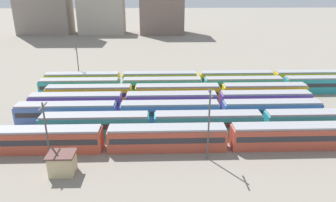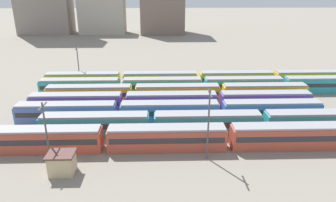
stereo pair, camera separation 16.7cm
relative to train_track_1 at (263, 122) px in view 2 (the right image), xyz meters
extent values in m
plane|color=gray|center=(-28.55, 10.40, -1.90)|extent=(600.00, 600.00, 0.00)
cube|color=#BC4C38|center=(-35.36, -5.20, -0.20)|extent=(18.00, 3.00, 3.40)
cube|color=#2D2D33|center=(-35.36, -5.20, 0.20)|extent=(17.20, 3.06, 0.90)
cube|color=#939399|center=(-35.36, -5.20, 1.67)|extent=(17.60, 2.70, 0.35)
cube|color=#BC4C38|center=(-16.46, -5.20, -0.20)|extent=(18.00, 3.00, 3.40)
cube|color=#2D2D33|center=(-16.46, -5.20, 0.20)|extent=(17.20, 3.06, 0.90)
cube|color=#939399|center=(-16.46, -5.20, 1.67)|extent=(17.60, 2.70, 0.35)
cube|color=#BC4C38|center=(2.44, -5.20, -0.20)|extent=(18.00, 3.00, 3.40)
cube|color=#2D2D33|center=(2.44, -5.20, 0.20)|extent=(17.20, 3.06, 0.90)
cube|color=#939399|center=(2.44, -5.20, 1.67)|extent=(17.60, 2.70, 0.35)
cube|color=teal|center=(-28.35, 0.00, -0.20)|extent=(18.00, 3.00, 3.40)
cube|color=#2D2D33|center=(-28.35, 0.00, 0.20)|extent=(17.20, 3.06, 0.90)
cube|color=#939399|center=(-28.35, 0.00, 1.67)|extent=(17.60, 2.70, 0.35)
cube|color=teal|center=(-9.45, 0.00, -0.20)|extent=(18.00, 3.00, 3.40)
cube|color=#2D2D33|center=(-9.45, 0.00, 0.20)|extent=(17.20, 3.06, 0.90)
cube|color=#939399|center=(-9.45, 0.00, 1.67)|extent=(17.60, 2.70, 0.35)
cube|color=teal|center=(9.45, 0.00, -0.20)|extent=(18.00, 3.00, 3.40)
cube|color=#2D2D33|center=(9.45, 0.00, 0.20)|extent=(17.20, 3.06, 0.90)
cube|color=#939399|center=(9.45, 0.00, 1.67)|extent=(17.60, 2.70, 0.35)
cube|color=#4C70BC|center=(-34.54, 5.20, -0.20)|extent=(18.00, 3.00, 3.40)
cube|color=#2D2D33|center=(-34.54, 5.20, 0.20)|extent=(17.20, 3.06, 0.90)
cube|color=#939399|center=(-34.54, 5.20, 1.67)|extent=(17.60, 2.70, 0.35)
cube|color=#4C70BC|center=(-15.64, 5.20, -0.20)|extent=(18.00, 3.00, 3.40)
cube|color=#2D2D33|center=(-15.64, 5.20, 0.20)|extent=(17.20, 3.06, 0.90)
cube|color=#939399|center=(-15.64, 5.20, 1.67)|extent=(17.60, 2.70, 0.35)
cube|color=#4C70BC|center=(3.26, 5.20, -0.20)|extent=(18.00, 3.00, 3.40)
cube|color=#2D2D33|center=(3.26, 5.20, 0.20)|extent=(17.20, 3.06, 0.90)
cube|color=#939399|center=(3.26, 5.20, 1.67)|extent=(17.60, 2.70, 0.35)
cube|color=#6B429E|center=(-34.02, 10.40, -0.20)|extent=(18.00, 3.00, 3.40)
cube|color=#2D2D33|center=(-34.02, 10.40, 0.20)|extent=(17.20, 3.06, 0.90)
cube|color=#939399|center=(-34.02, 10.40, 1.67)|extent=(17.60, 2.70, 0.35)
cube|color=#6B429E|center=(-15.12, 10.40, -0.20)|extent=(18.00, 3.00, 3.40)
cube|color=#2D2D33|center=(-15.12, 10.40, 0.20)|extent=(17.20, 3.06, 0.90)
cube|color=#939399|center=(-15.12, 10.40, 1.67)|extent=(17.60, 2.70, 0.35)
cube|color=#6B429E|center=(3.78, 10.40, -0.20)|extent=(18.00, 3.00, 3.40)
cube|color=#2D2D33|center=(3.78, 10.40, 0.20)|extent=(17.20, 3.06, 0.90)
cube|color=#939399|center=(3.78, 10.40, 1.67)|extent=(17.60, 2.70, 0.35)
cube|color=yellow|center=(-32.52, 15.60, -0.20)|extent=(18.00, 3.00, 3.40)
cube|color=#2D2D33|center=(-32.52, 15.60, 0.20)|extent=(17.20, 3.06, 0.90)
cube|color=#939399|center=(-32.52, 15.60, 1.67)|extent=(17.60, 2.70, 0.35)
cube|color=yellow|center=(-13.62, 15.60, -0.20)|extent=(18.00, 3.00, 3.40)
cube|color=#2D2D33|center=(-13.62, 15.60, 0.20)|extent=(17.20, 3.06, 0.90)
cube|color=#939399|center=(-13.62, 15.60, 1.67)|extent=(17.60, 2.70, 0.35)
cube|color=yellow|center=(5.28, 15.60, -0.20)|extent=(18.00, 3.00, 3.40)
cube|color=#2D2D33|center=(5.28, 15.60, 0.20)|extent=(17.20, 3.06, 0.90)
cube|color=#939399|center=(5.28, 15.60, 1.67)|extent=(17.60, 2.70, 0.35)
cube|color=teal|center=(-35.75, 20.80, -0.20)|extent=(18.00, 3.00, 3.40)
cube|color=#2D2D33|center=(-35.75, 20.80, 0.20)|extent=(17.20, 3.06, 0.90)
cube|color=#939399|center=(-35.75, 20.80, 1.67)|extent=(17.60, 2.70, 0.35)
cube|color=teal|center=(-16.85, 20.80, -0.20)|extent=(18.00, 3.00, 3.40)
cube|color=#2D2D33|center=(-16.85, 20.80, 0.20)|extent=(17.20, 3.06, 0.90)
cube|color=#939399|center=(-16.85, 20.80, 1.67)|extent=(17.60, 2.70, 0.35)
cube|color=teal|center=(2.05, 20.80, -0.20)|extent=(18.00, 3.00, 3.40)
cube|color=#2D2D33|center=(2.05, 20.80, 0.20)|extent=(17.20, 3.06, 0.90)
cube|color=#939399|center=(2.05, 20.80, 1.67)|extent=(17.60, 2.70, 0.35)
cube|color=teal|center=(20.95, 20.80, -0.20)|extent=(18.00, 3.00, 3.40)
cube|color=#2D2D33|center=(20.95, 20.80, 0.20)|extent=(17.20, 3.06, 0.90)
cube|color=#939399|center=(20.95, 20.80, 1.67)|extent=(17.60, 2.70, 0.35)
cube|color=yellow|center=(-36.22, 26.00, -0.20)|extent=(18.00, 3.00, 3.40)
cube|color=#2D2D33|center=(-36.22, 26.00, 0.20)|extent=(17.20, 3.06, 0.90)
cube|color=#939399|center=(-36.22, 26.00, 1.67)|extent=(17.60, 2.70, 0.35)
cube|color=yellow|center=(-17.32, 26.00, -0.20)|extent=(18.00, 3.00, 3.40)
cube|color=#2D2D33|center=(-17.32, 26.00, 0.20)|extent=(17.20, 3.06, 0.90)
cube|color=#939399|center=(-17.32, 26.00, 1.67)|extent=(17.60, 2.70, 0.35)
cube|color=yellow|center=(1.58, 26.00, -0.20)|extent=(18.00, 3.00, 3.40)
cube|color=#2D2D33|center=(1.58, 26.00, 0.20)|extent=(17.20, 3.06, 0.90)
cube|color=#939399|center=(1.58, 26.00, 1.67)|extent=(17.60, 2.70, 0.35)
cube|color=yellow|center=(20.48, 26.00, -0.20)|extent=(18.00, 3.00, 3.40)
cube|color=#2D2D33|center=(20.48, 26.00, 0.20)|extent=(17.20, 3.06, 0.90)
cube|color=#939399|center=(20.48, 26.00, 1.67)|extent=(17.60, 2.70, 0.35)
cylinder|color=#4C4C51|center=(-10.71, -8.21, 3.41)|extent=(0.24, 0.24, 10.64)
cube|color=#47474C|center=(-10.71, -8.21, 8.13)|extent=(0.16, 3.20, 0.16)
cylinder|color=#4C4C51|center=(-37.72, 28.81, 3.02)|extent=(0.24, 0.24, 9.84)
cube|color=#47474C|center=(-37.72, 28.81, 7.34)|extent=(0.16, 3.20, 0.16)
cylinder|color=#4C4C51|center=(-33.28, -8.33, 2.63)|extent=(0.24, 0.24, 9.07)
cube|color=#47474C|center=(-33.28, -8.33, 6.56)|extent=(0.16, 3.20, 0.16)
cube|color=#C6B284|center=(-30.60, -11.43, -0.50)|extent=(3.20, 2.60, 2.80)
cube|color=brown|center=(-30.60, -11.43, 1.02)|extent=(3.60, 3.00, 0.24)
cube|color=#B2A899|center=(-46.40, 118.31, 7.30)|extent=(22.98, 12.97, 18.41)
cube|color=#7A665B|center=(-15.52, 118.31, 13.97)|extent=(22.10, 18.24, 31.75)
camera|label=1|loc=(-17.71, -47.52, 21.85)|focal=33.16mm
camera|label=2|loc=(-17.54, -47.52, 21.85)|focal=33.16mm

